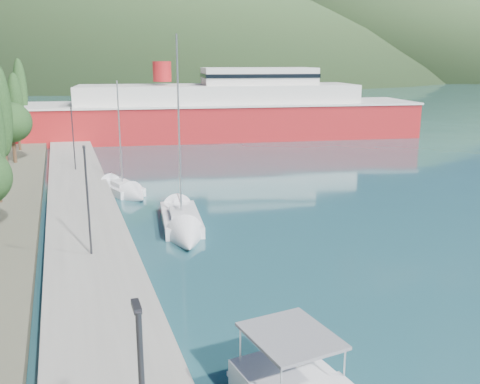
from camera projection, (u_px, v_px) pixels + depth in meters
name	position (u px, v px, depth m)	size (l,w,h in m)	color
ground	(102.00, 107.00, 130.94)	(1400.00, 1400.00, 0.00)	#214F58
quay	(82.00, 204.00, 41.62)	(5.00, 88.00, 0.80)	gray
hills_far	(186.00, 0.00, 613.80)	(1480.00, 900.00, 180.00)	gray
hills_near	(210.00, 5.00, 381.63)	(1010.00, 520.00, 115.00)	#2F4825
tree_row	(1.00, 127.00, 45.39)	(4.17, 65.41, 10.83)	#47301E
lamp_posts	(86.00, 190.00, 30.58)	(0.15, 45.53, 6.06)	#2D2D33
sailboat_near	(184.00, 230.00, 35.57)	(3.83, 9.97, 13.99)	silver
sailboat_mid	(129.00, 193.00, 45.56)	(4.25, 7.54, 10.56)	silver
ferry	(220.00, 114.00, 79.17)	(60.08, 20.97, 11.70)	#B21B1E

